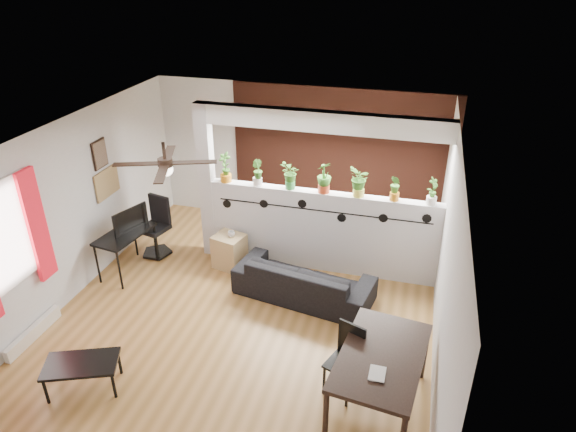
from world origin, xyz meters
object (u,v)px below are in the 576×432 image
(potted_plant_4, at_px, (359,181))
(dining_table, at_px, (381,361))
(potted_plant_6, at_px, (433,190))
(office_chair, at_px, (157,230))
(potted_plant_1, at_px, (257,172))
(potted_plant_3, at_px, (324,177))
(folding_chair, at_px, (348,353))
(potted_plant_5, at_px, (395,187))
(cube_shelf, at_px, (230,251))
(potted_plant_0, at_px, (225,166))
(potted_plant_2, at_px, (290,175))
(coffee_table, at_px, (81,365))
(computer_desk, at_px, (125,237))
(ceiling_fan, at_px, (166,165))
(sofa, at_px, (304,281))
(cup, at_px, (231,234))

(potted_plant_4, height_order, dining_table, potted_plant_4)
(potted_plant_6, height_order, office_chair, potted_plant_6)
(potted_plant_1, bearing_deg, potted_plant_3, 0.00)
(potted_plant_1, height_order, folding_chair, potted_plant_1)
(potted_plant_1, relative_size, folding_chair, 0.46)
(potted_plant_5, height_order, cube_shelf, potted_plant_5)
(potted_plant_1, xyz_separation_m, dining_table, (2.26, -2.68, -0.87))
(office_chair, bearing_deg, potted_plant_5, 4.21)
(potted_plant_0, distance_m, potted_plant_2, 1.05)
(potted_plant_2, xyz_separation_m, potted_plant_5, (1.58, 0.00, -0.01))
(potted_plant_1, bearing_deg, office_chair, -170.68)
(cube_shelf, xyz_separation_m, dining_table, (2.65, -2.33, 0.41))
(potted_plant_0, distance_m, dining_table, 3.97)
(potted_plant_4, relative_size, cube_shelf, 0.83)
(potted_plant_0, relative_size, coffee_table, 0.51)
(potted_plant_1, height_order, potted_plant_4, potted_plant_4)
(dining_table, bearing_deg, cube_shelf, 138.69)
(potted_plant_0, relative_size, computer_desk, 0.46)
(potted_plant_2, relative_size, potted_plant_4, 0.91)
(cube_shelf, distance_m, computer_desk, 1.65)
(potted_plant_2, bearing_deg, ceiling_fan, -120.81)
(potted_plant_1, distance_m, dining_table, 3.61)
(potted_plant_0, height_order, potted_plant_4, potted_plant_0)
(cube_shelf, relative_size, dining_table, 0.37)
(potted_plant_6, bearing_deg, computer_desk, -168.55)
(sofa, relative_size, computer_desk, 1.87)
(potted_plant_2, height_order, coffee_table, potted_plant_2)
(ceiling_fan, bearing_deg, computer_desk, 146.87)
(ceiling_fan, distance_m, potted_plant_3, 2.51)
(computer_desk, bearing_deg, potted_plant_6, 11.45)
(potted_plant_3, relative_size, potted_plant_4, 1.03)
(computer_desk, xyz_separation_m, dining_table, (4.16, -1.76, 0.06))
(cup, relative_size, office_chair, 0.11)
(cup, distance_m, folding_chair, 3.07)
(office_chair, height_order, folding_chair, office_chair)
(potted_plant_3, relative_size, potted_plant_6, 1.16)
(potted_plant_5, bearing_deg, cup, -171.92)
(sofa, bearing_deg, potted_plant_6, -143.05)
(potted_plant_4, relative_size, potted_plant_5, 1.18)
(potted_plant_6, relative_size, coffee_table, 0.44)
(sofa, xyz_separation_m, office_chair, (-2.68, 0.57, 0.16))
(computer_desk, bearing_deg, cube_shelf, 20.76)
(potted_plant_5, xyz_separation_m, sofa, (-1.14, -0.85, -1.28))
(potted_plant_2, distance_m, potted_plant_4, 1.05)
(sofa, bearing_deg, dining_table, 135.13)
(ceiling_fan, height_order, potted_plant_0, ceiling_fan)
(potted_plant_6, bearing_deg, potted_plant_5, 180.00)
(ceiling_fan, relative_size, potted_plant_2, 2.83)
(potted_plant_6, bearing_deg, folding_chair, -107.15)
(office_chair, bearing_deg, potted_plant_3, 5.80)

